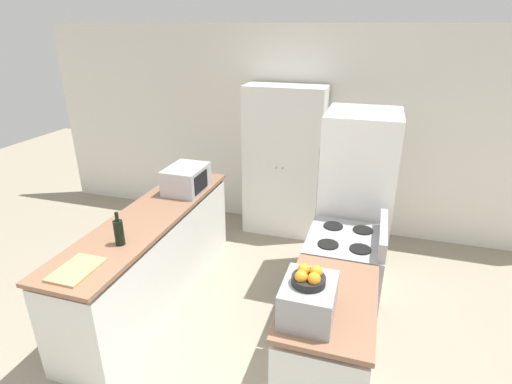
% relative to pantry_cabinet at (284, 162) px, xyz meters
% --- Properties ---
extents(wall_back, '(7.00, 0.06, 2.60)m').
position_rel_pantry_cabinet_xyz_m(wall_back, '(0.02, 0.29, 0.34)').
color(wall_back, silver).
rests_on(wall_back, ground_plane).
extents(counter_left, '(0.60, 2.48, 0.91)m').
position_rel_pantry_cabinet_xyz_m(counter_left, '(-0.89, -1.79, -0.52)').
color(counter_left, silver).
rests_on(counter_left, ground_plane).
extents(counter_right, '(0.60, 0.97, 0.91)m').
position_rel_pantry_cabinet_xyz_m(counter_right, '(0.92, -2.54, -0.52)').
color(counter_right, silver).
rests_on(counter_right, ground_plane).
extents(pantry_cabinet, '(0.98, 0.50, 1.92)m').
position_rel_pantry_cabinet_xyz_m(pantry_cabinet, '(0.00, 0.00, 0.00)').
color(pantry_cabinet, white).
rests_on(pantry_cabinet, ground_plane).
extents(stove, '(0.66, 0.70, 1.07)m').
position_rel_pantry_cabinet_xyz_m(stove, '(0.94, -1.68, -0.49)').
color(stove, '#9E9EA3').
rests_on(stove, ground_plane).
extents(refrigerator, '(0.72, 0.75, 1.84)m').
position_rel_pantry_cabinet_xyz_m(refrigerator, '(0.97, -0.92, -0.04)').
color(refrigerator, white).
rests_on(refrigerator, ground_plane).
extents(microwave, '(0.38, 0.49, 0.27)m').
position_rel_pantry_cabinet_xyz_m(microwave, '(-0.81, -1.14, 0.09)').
color(microwave, '#B2B2B7').
rests_on(microwave, counter_left).
extents(wine_bottle, '(0.08, 0.08, 0.29)m').
position_rel_pantry_cabinet_xyz_m(wine_bottle, '(-0.81, -2.34, 0.07)').
color(wine_bottle, black).
rests_on(wine_bottle, counter_left).
extents(toaster_oven, '(0.32, 0.38, 0.24)m').
position_rel_pantry_cabinet_xyz_m(toaster_oven, '(0.81, -2.76, 0.08)').
color(toaster_oven, '#939399').
rests_on(toaster_oven, counter_right).
extents(fruit_bowl, '(0.20, 0.20, 0.11)m').
position_rel_pantry_cabinet_xyz_m(fruit_bowl, '(0.80, -2.76, 0.24)').
color(fruit_bowl, black).
rests_on(fruit_bowl, toaster_oven).
extents(cutting_board, '(0.26, 0.38, 0.02)m').
position_rel_pantry_cabinet_xyz_m(cutting_board, '(-0.89, -2.77, -0.03)').
color(cutting_board, tan).
rests_on(cutting_board, counter_left).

